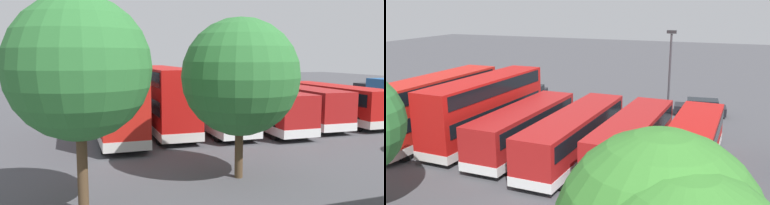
{
  "view_description": "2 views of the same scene",
  "coord_description": "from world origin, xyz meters",
  "views": [
    {
      "loc": [
        12.29,
        36.2,
        5.39
      ],
      "look_at": [
        0.95,
        3.31,
        1.13
      ],
      "focal_mm": 36.09,
      "sensor_mm": 36.0,
      "label": 1
    },
    {
      "loc": [
        -11.1,
        33.87,
        9.81
      ],
      "look_at": [
        1.27,
        2.16,
        1.43
      ],
      "focal_mm": 38.84,
      "sensor_mm": 36.0,
      "label": 2
    }
  ],
  "objects": [
    {
      "name": "bus_single_deck_third",
      "position": [
        -1.82,
        10.58,
        1.62
      ],
      "size": [
        2.95,
        12.03,
        2.95
      ],
      "color": "#A51919",
      "rests_on": "ground"
    },
    {
      "name": "car_small_green",
      "position": [
        7.97,
        -2.7,
        0.7
      ],
      "size": [
        2.53,
        4.51,
        1.43
      ],
      "color": "black",
      "rests_on": "ground"
    },
    {
      "name": "bus_double_decker_sixth",
      "position": [
        8.93,
        10.62,
        2.45
      ],
      "size": [
        2.78,
        11.71,
        4.55
      ],
      "color": "red",
      "rests_on": "ground"
    },
    {
      "name": "car_hatchback_silver",
      "position": [
        -8.32,
        -2.84,
        0.7
      ],
      "size": [
        4.52,
        2.25,
        1.43
      ],
      "color": "black",
      "rests_on": "ground"
    },
    {
      "name": "bus_single_deck_near_end",
      "position": [
        -9.01,
        10.23,
        1.62
      ],
      "size": [
        2.9,
        11.28,
        2.95
      ],
      "color": "#B71411",
      "rests_on": "ground"
    },
    {
      "name": "waste_bin_yellow",
      "position": [
        3.63,
        -1.46,
        0.47
      ],
      "size": [
        0.6,
        0.6,
        0.95
      ],
      "primitive_type": "cylinder",
      "color": "yellow",
      "rests_on": "ground"
    },
    {
      "name": "bus_single_deck_fourth",
      "position": [
        1.86,
        10.5,
        1.62
      ],
      "size": [
        2.83,
        10.69,
        2.95
      ],
      "color": "#A51919",
      "rests_on": "ground"
    },
    {
      "name": "lamp_post_tall",
      "position": [
        -6.23,
        2.04,
        4.5
      ],
      "size": [
        0.7,
        0.3,
        7.65
      ],
      "color": "#38383D",
      "rests_on": "ground"
    },
    {
      "name": "ground_plane",
      "position": [
        0.0,
        0.0,
        0.0
      ],
      "size": [
        140.0,
        140.0,
        0.0
      ],
      "primitive_type": "plane",
      "color": "#47474C"
    },
    {
      "name": "bus_double_decker_fifth",
      "position": [
        5.4,
        9.58,
        2.45
      ],
      "size": [
        3.03,
        11.71,
        4.55
      ],
      "color": "#B71411",
      "rests_on": "ground"
    },
    {
      "name": "bus_single_deck_second",
      "position": [
        -5.47,
        10.2,
        1.62
      ],
      "size": [
        3.09,
        11.09,
        2.95
      ],
      "color": "#A51919",
      "rests_on": "ground"
    }
  ]
}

